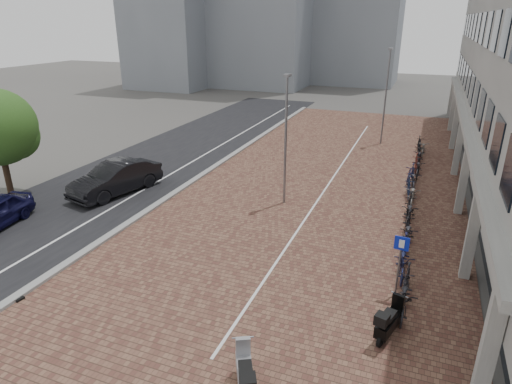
{
  "coord_description": "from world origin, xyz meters",
  "views": [
    {
      "loc": [
        6.74,
        -11.3,
        8.64
      ],
      "look_at": [
        0.0,
        6.0,
        1.3
      ],
      "focal_mm": 30.7,
      "sensor_mm": 36.0,
      "label": 1
    }
  ],
  "objects_px": {
    "car_dark": "(116,178)",
    "parking_sign": "(400,258)",
    "scooter_mid": "(390,320)",
    "scooter_front": "(245,374)"
  },
  "relations": [
    {
      "from": "scooter_front",
      "to": "scooter_mid",
      "type": "distance_m",
      "value": 4.64
    },
    {
      "from": "scooter_front",
      "to": "scooter_mid",
      "type": "xyz_separation_m",
      "value": [
        3.07,
        3.48,
        -0.04
      ]
    },
    {
      "from": "scooter_mid",
      "to": "car_dark",
      "type": "bearing_deg",
      "value": 172.6
    },
    {
      "from": "scooter_front",
      "to": "parking_sign",
      "type": "relative_size",
      "value": 0.79
    },
    {
      "from": "car_dark",
      "to": "scooter_mid",
      "type": "height_order",
      "value": "car_dark"
    },
    {
      "from": "car_dark",
      "to": "parking_sign",
      "type": "xyz_separation_m",
      "value": [
        14.65,
        -4.36,
        0.64
      ]
    },
    {
      "from": "parking_sign",
      "to": "car_dark",
      "type": "bearing_deg",
      "value": 169.22
    },
    {
      "from": "car_dark",
      "to": "scooter_mid",
      "type": "relative_size",
      "value": 3.08
    },
    {
      "from": "scooter_front",
      "to": "scooter_mid",
      "type": "relative_size",
      "value": 1.07
    },
    {
      "from": "parking_sign",
      "to": "scooter_front",
      "type": "bearing_deg",
      "value": -113.11
    }
  ]
}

